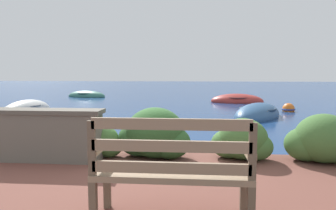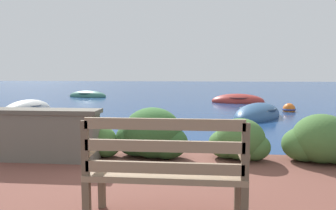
{
  "view_description": "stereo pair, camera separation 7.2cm",
  "coord_description": "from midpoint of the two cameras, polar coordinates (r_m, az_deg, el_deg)",
  "views": [
    {
      "loc": [
        1.08,
        -5.09,
        1.52
      ],
      "look_at": [
        0.15,
        5.5,
        0.39
      ],
      "focal_mm": 35.0,
      "sensor_mm": 36.0,
      "label": 1
    },
    {
      "loc": [
        1.16,
        -5.08,
        1.52
      ],
      "look_at": [
        0.15,
        5.5,
        0.39
      ],
      "focal_mm": 35.0,
      "sensor_mm": 36.0,
      "label": 2
    }
  ],
  "objects": [
    {
      "name": "hedge_clump_far_right",
      "position": [
        4.93,
        12.74,
        -6.21
      ],
      "size": [
        0.89,
        0.64,
        0.61
      ],
      "color": "#426B33",
      "rests_on": "patio_terrace"
    },
    {
      "name": "rowboat_mid",
      "position": [
        12.51,
        -23.17,
        -1.06
      ],
      "size": [
        1.29,
        2.51,
        0.85
      ],
      "rotation": [
        0.0,
        0.0,
        1.42
      ],
      "color": "silver",
      "rests_on": "ground_plane"
    },
    {
      "name": "hedge_clump_right",
      "position": [
        4.91,
        -2.47,
        -5.37
      ],
      "size": [
        1.11,
        0.8,
        0.75
      ],
      "color": "#2D5628",
      "rests_on": "patio_terrace"
    },
    {
      "name": "rowboat_far",
      "position": [
        15.86,
        12.2,
        0.67
      ],
      "size": [
        2.52,
        1.36,
        0.72
      ],
      "rotation": [
        0.0,
        0.0,
        3.1
      ],
      "color": "#9E2D28",
      "rests_on": "ground_plane"
    },
    {
      "name": "hedge_clump_extra",
      "position": [
        5.12,
        25.34,
        -5.78
      ],
      "size": [
        1.02,
        0.73,
        0.69
      ],
      "color": "#426B33",
      "rests_on": "patio_terrace"
    },
    {
      "name": "hedge_clump_left",
      "position": [
        5.81,
        -26.09,
        -4.8
      ],
      "size": [
        0.9,
        0.65,
        0.61
      ],
      "color": "#38662D",
      "rests_on": "patio_terrace"
    },
    {
      "name": "stone_wall",
      "position": [
        5.08,
        -21.33,
        -4.8
      ],
      "size": [
        1.83,
        0.39,
        0.75
      ],
      "color": "#666056",
      "rests_on": "patio_terrace"
    },
    {
      "name": "hedge_clump_centre",
      "position": [
        5.1,
        -11.8,
        -6.39
      ],
      "size": [
        0.71,
        0.51,
        0.48
      ],
      "color": "#426B33",
      "rests_on": "patio_terrace"
    },
    {
      "name": "mooring_buoy",
      "position": [
        12.92,
        20.48,
        -0.71
      ],
      "size": [
        0.5,
        0.5,
        0.45
      ],
      "color": "orange",
      "rests_on": "ground_plane"
    },
    {
      "name": "rowboat_nearest",
      "position": [
        10.94,
        15.51,
        -1.76
      ],
      "size": [
        2.32,
        2.91,
        0.82
      ],
      "rotation": [
        0.0,
        0.0,
        4.2
      ],
      "color": "#2D517A",
      "rests_on": "ground_plane"
    },
    {
      "name": "park_bench",
      "position": [
        2.8,
        0.32,
        -10.88
      ],
      "size": [
        1.34,
        0.48,
        0.93
      ],
      "rotation": [
        0.0,
        0.0,
        0.12
      ],
      "color": "brown",
      "rests_on": "patio_terrace"
    },
    {
      "name": "ground_plane",
      "position": [
        5.42,
        -6.83,
        -10.24
      ],
      "size": [
        80.0,
        80.0,
        0.0
      ],
      "color": "navy"
    },
    {
      "name": "rowboat_outer",
      "position": [
        19.26,
        -13.7,
        1.55
      ],
      "size": [
        2.39,
        1.41,
        0.63
      ],
      "rotation": [
        0.0,
        0.0,
        6.11
      ],
      "color": "#336B5B",
      "rests_on": "ground_plane"
    }
  ]
}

